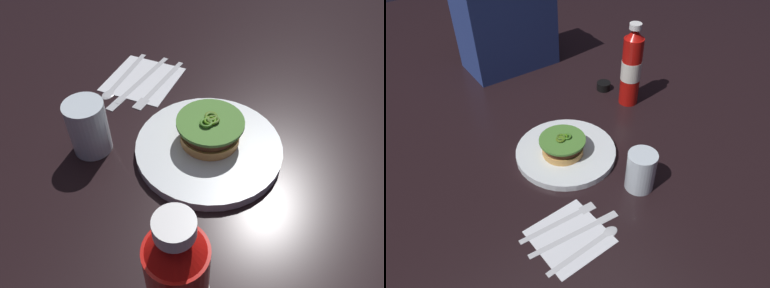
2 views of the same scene
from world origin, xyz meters
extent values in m
plane|color=black|center=(0.00, 0.00, 0.00)|extent=(3.00, 3.00, 0.00)
cylinder|color=white|center=(-0.06, 0.05, 0.01)|extent=(0.27, 0.27, 0.02)
cylinder|color=tan|center=(-0.07, 0.05, 0.03)|extent=(0.11, 0.11, 0.02)
cylinder|color=#512D19|center=(-0.07, 0.05, 0.04)|extent=(0.10, 0.10, 0.02)
cylinder|color=red|center=(-0.07, 0.05, 0.05)|extent=(0.09, 0.09, 0.01)
cylinder|color=#4B8232|center=(-0.07, 0.05, 0.06)|extent=(0.12, 0.12, 0.01)
torus|color=#407B24|center=(-0.06, 0.04, 0.07)|extent=(0.02, 0.02, 0.01)
torus|color=#4B6617|center=(-0.08, 0.04, 0.07)|extent=(0.02, 0.02, 0.01)
torus|color=#427C13|center=(-0.06, 0.05, 0.07)|extent=(0.02, 0.02, 0.01)
torus|color=#446520|center=(-0.07, 0.05, 0.07)|extent=(0.02, 0.02, 0.01)
torus|color=#447620|center=(-0.07, 0.04, 0.07)|extent=(0.02, 0.02, 0.01)
cone|color=#BC100C|center=(0.25, 0.14, 0.23)|extent=(0.05, 0.05, 0.03)
cylinder|color=white|center=(0.25, 0.14, 0.25)|extent=(0.04, 0.04, 0.02)
cylinder|color=silver|center=(0.03, -0.15, 0.05)|extent=(0.07, 0.07, 0.10)
cube|color=white|center=(-0.19, -0.17, 0.00)|extent=(0.16, 0.16, 0.00)
cube|color=silver|center=(-0.19, -0.22, 0.00)|extent=(0.18, 0.02, 0.00)
ellipsoid|color=silver|center=(-0.12, -0.21, 0.00)|extent=(0.04, 0.03, 0.00)
cube|color=silver|center=(-0.19, -0.17, 0.00)|extent=(0.20, 0.03, 0.00)
cube|color=silver|center=(-0.11, -0.18, 0.00)|extent=(0.08, 0.02, 0.00)
cube|color=silver|center=(-0.20, -0.13, 0.00)|extent=(0.19, 0.02, 0.00)
cube|color=silver|center=(-0.12, -0.13, 0.00)|extent=(0.04, 0.02, 0.00)
camera|label=1|loc=(0.38, 0.22, 0.50)|focal=34.39mm
camera|label=2|loc=(-0.45, -0.57, 0.67)|focal=34.49mm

